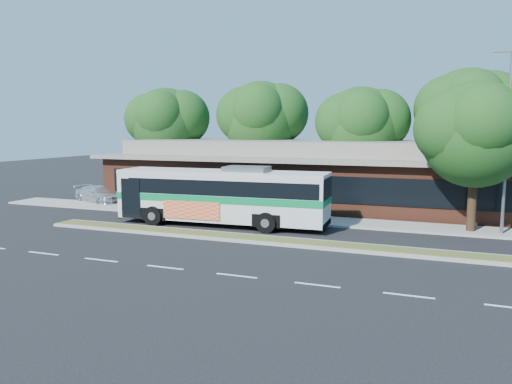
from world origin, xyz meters
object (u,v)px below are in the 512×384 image
sedan (99,194)px  sidewalk_tree (484,132)px  lamp_post (507,137)px  transit_bus (223,192)px

sedan → sidewalk_tree: (24.90, -1.47, 4.52)m
sidewalk_tree → sedan: bearing=176.6°
lamp_post → transit_bus: (-14.04, -2.54, -3.07)m
sedan → sidewalk_tree: bearing=-75.5°
lamp_post → sedan: bearing=176.0°
lamp_post → sedan: size_ratio=2.16×
sedan → sidewalk_tree: sidewalk_tree is taller
lamp_post → sidewalk_tree: size_ratio=1.18×
sidewalk_tree → lamp_post: bearing=-18.4°
transit_bus → sidewalk_tree: bearing=9.4°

